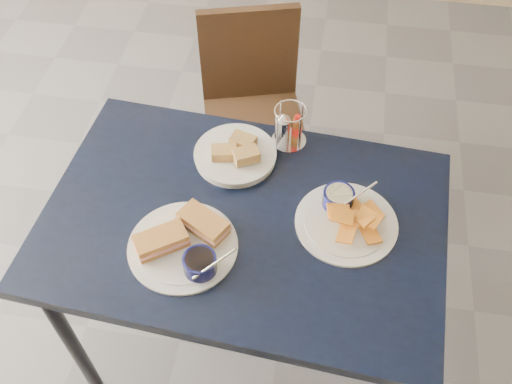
# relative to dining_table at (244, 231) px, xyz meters

# --- Properties ---
(ground) EXTENTS (6.00, 6.00, 0.00)m
(ground) POSITION_rel_dining_table_xyz_m (-0.25, -0.08, -0.68)
(ground) COLOR #59585E
(ground) RESTS_ON ground
(dining_table) EXTENTS (1.19, 0.84, 0.75)m
(dining_table) POSITION_rel_dining_table_xyz_m (0.00, 0.00, 0.00)
(dining_table) COLOR black
(dining_table) RESTS_ON ground
(chair_far) EXTENTS (0.48, 0.48, 0.84)m
(chair_far) POSITION_rel_dining_table_xyz_m (-0.09, 0.80, -0.20)
(chair_far) COLOR #301D10
(chair_far) RESTS_ON ground
(sandwich_plate) EXTENTS (0.32, 0.30, 0.12)m
(sandwich_plate) POSITION_rel_dining_table_xyz_m (-0.14, -0.13, 0.09)
(sandwich_plate) COLOR white
(sandwich_plate) RESTS_ON dining_table
(plantain_plate) EXTENTS (0.29, 0.29, 0.12)m
(plantain_plate) POSITION_rel_dining_table_xyz_m (0.28, 0.04, 0.09)
(plantain_plate) COLOR white
(plantain_plate) RESTS_ON dining_table
(bread_basket) EXTENTS (0.25, 0.25, 0.07)m
(bread_basket) POSITION_rel_dining_table_xyz_m (-0.06, 0.22, 0.09)
(bread_basket) COLOR white
(bread_basket) RESTS_ON dining_table
(condiment_caddy) EXTENTS (0.11, 0.11, 0.14)m
(condiment_caddy) POSITION_rel_dining_table_xyz_m (0.09, 0.32, 0.13)
(condiment_caddy) COLOR silver
(condiment_caddy) RESTS_ON dining_table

